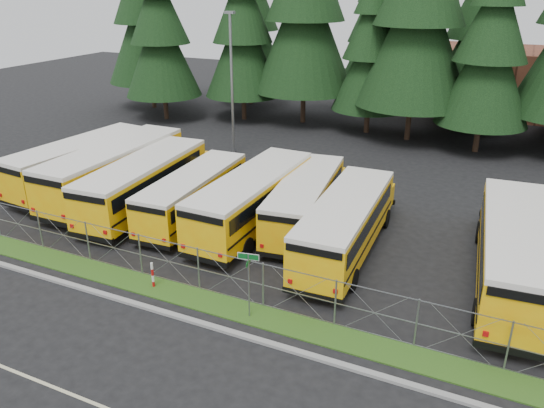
% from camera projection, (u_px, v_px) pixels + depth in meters
% --- Properties ---
extents(ground, '(120.00, 120.00, 0.00)m').
position_uv_depth(ground, '(232.00, 283.00, 22.96)').
color(ground, black).
rests_on(ground, ground).
extents(curb, '(50.00, 0.25, 0.12)m').
position_uv_depth(curb, '(193.00, 321.00, 20.35)').
color(curb, gray).
rests_on(curb, ground).
extents(grass_verge, '(50.00, 1.40, 0.06)m').
position_uv_depth(grass_verge, '(212.00, 303.00, 21.53)').
color(grass_verge, '#204914').
rests_on(grass_verge, ground).
extents(road_lane_line, '(50.00, 0.12, 0.01)m').
position_uv_depth(road_lane_line, '(106.00, 408.00, 16.28)').
color(road_lane_line, beige).
rests_on(road_lane_line, ground).
extents(chainlink_fence, '(44.00, 0.10, 2.00)m').
position_uv_depth(chainlink_fence, '(219.00, 274.00, 21.73)').
color(chainlink_fence, gray).
rests_on(chainlink_fence, ground).
extents(brick_building, '(22.00, 10.00, 6.00)m').
position_uv_depth(brick_building, '(478.00, 79.00, 52.83)').
color(brick_building, brown).
rests_on(brick_building, ground).
extents(bus_0, '(3.77, 11.67, 3.01)m').
position_uv_depth(bus_0, '(86.00, 164.00, 33.18)').
color(bus_0, '#FFA708').
rests_on(bus_0, ground).
extents(bus_1, '(2.92, 12.18, 3.19)m').
position_uv_depth(bus_1, '(119.00, 171.00, 31.67)').
color(bus_1, '#FFA708').
rests_on(bus_1, ground).
extents(bus_2, '(3.48, 11.61, 3.00)m').
position_uv_depth(bus_2, '(149.00, 184.00, 29.92)').
color(bus_2, '#FFA708').
rests_on(bus_2, ground).
extents(bus_3, '(2.89, 10.20, 2.64)m').
position_uv_depth(bus_3, '(197.00, 195.00, 28.86)').
color(bus_3, '#FFA708').
rests_on(bus_3, ground).
extents(bus_4, '(2.89, 11.47, 3.00)m').
position_uv_depth(bus_4, '(256.00, 200.00, 27.74)').
color(bus_4, '#FFA708').
rests_on(bus_4, ground).
extents(bus_5, '(3.72, 10.54, 2.70)m').
position_uv_depth(bus_5, '(307.00, 201.00, 27.94)').
color(bus_5, '#FFA708').
rests_on(bus_5, ground).
extents(bus_6, '(3.01, 11.11, 2.89)m').
position_uv_depth(bus_6, '(347.00, 225.00, 25.02)').
color(bus_6, '#FFA708').
rests_on(bus_6, ground).
extents(bus_east, '(3.73, 12.19, 3.15)m').
position_uv_depth(bus_east, '(514.00, 253.00, 22.19)').
color(bus_east, '#FFA708').
rests_on(bus_east, ground).
extents(street_sign, '(0.83, 0.55, 2.81)m').
position_uv_depth(street_sign, '(249.00, 272.00, 19.88)').
color(street_sign, gray).
rests_on(street_sign, ground).
extents(striped_bollard, '(0.11, 0.11, 1.20)m').
position_uv_depth(striped_bollard, '(153.00, 275.00, 22.43)').
color(striped_bollard, '#B20C0C').
rests_on(striped_bollard, ground).
extents(light_standard, '(0.70, 0.35, 10.14)m').
position_uv_depth(light_standard, '(232.00, 79.00, 38.14)').
color(light_standard, gray).
rests_on(light_standard, ground).
extents(conifer_0, '(8.24, 8.24, 18.22)m').
position_uv_depth(conifer_0, '(146.00, 13.00, 50.92)').
color(conifer_0, black).
rests_on(conifer_0, ground).
extents(conifer_1, '(6.87, 6.87, 15.19)m').
position_uv_depth(conifer_1, '(160.00, 35.00, 47.06)').
color(conifer_1, black).
rests_on(conifer_1, ground).
extents(conifer_2, '(6.97, 6.97, 15.41)m').
position_uv_depth(conifer_2, '(243.00, 34.00, 46.92)').
color(conifer_2, black).
rests_on(conifer_2, ground).
extents(conifer_3, '(8.89, 8.89, 19.66)m').
position_uv_depth(conifer_3, '(305.00, 9.00, 45.03)').
color(conifer_3, black).
rests_on(conifer_3, ground).
extents(conifer_4, '(6.19, 6.19, 13.69)m').
position_uv_depth(conifer_4, '(372.00, 50.00, 42.93)').
color(conifer_4, black).
rests_on(conifer_4, ground).
extents(conifer_5, '(8.95, 8.95, 19.80)m').
position_uv_depth(conifer_5, '(420.00, 12.00, 39.72)').
color(conifer_5, black).
rests_on(conifer_5, ground).
extents(conifer_6, '(6.73, 6.73, 14.87)m').
position_uv_depth(conifer_6, '(490.00, 51.00, 37.64)').
color(conifer_6, black).
rests_on(conifer_6, ground).
extents(conifer_10, '(7.46, 7.46, 16.50)m').
position_uv_depth(conifer_10, '(250.00, 22.00, 52.90)').
color(conifer_10, black).
rests_on(conifer_10, ground).
extents(conifer_11, '(6.51, 6.51, 14.40)m').
position_uv_depth(conifer_11, '(374.00, 34.00, 51.61)').
color(conifer_11, black).
rests_on(conifer_11, ground).
extents(conifer_12, '(7.59, 7.59, 16.78)m').
position_uv_depth(conifer_12, '(482.00, 28.00, 44.02)').
color(conifer_12, black).
rests_on(conifer_12, ground).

